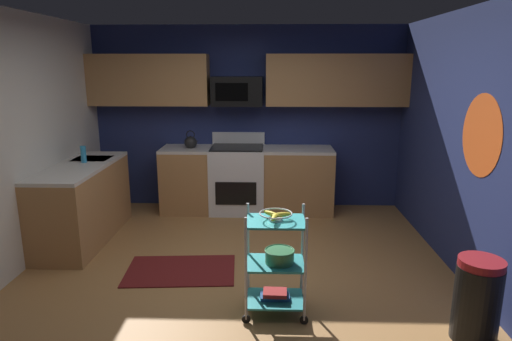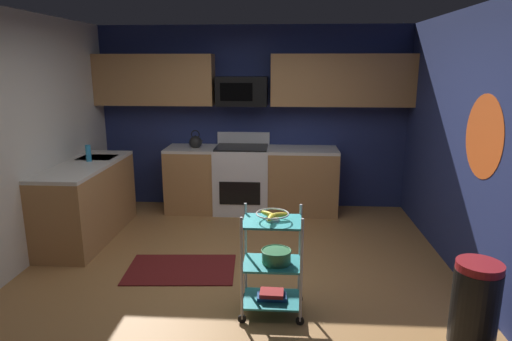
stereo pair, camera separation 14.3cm
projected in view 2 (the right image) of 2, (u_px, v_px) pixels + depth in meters
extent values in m
cube|color=#A87542|center=(236.00, 280.00, 4.41)|extent=(4.40, 4.80, 0.04)
cube|color=navy|center=(253.00, 118.00, 6.45)|extent=(4.52, 0.06, 2.60)
cube|color=silver|center=(2.00, 147.00, 4.24)|extent=(0.06, 4.80, 2.60)
cube|color=navy|center=(483.00, 153.00, 3.96)|extent=(0.06, 4.80, 2.60)
cylinder|color=#E5591E|center=(483.00, 137.00, 3.88)|extent=(0.00, 0.75, 0.75)
cube|color=#B27F4C|center=(252.00, 181.00, 6.34)|extent=(2.41, 0.60, 0.88)
cube|color=silver|center=(251.00, 149.00, 6.23)|extent=(2.41, 0.60, 0.04)
cube|color=#B27F4C|center=(88.00, 202.00, 5.36)|extent=(0.60, 1.66, 0.88)
cube|color=silver|center=(84.00, 165.00, 5.25)|extent=(0.60, 1.66, 0.04)
cube|color=#B7BABC|center=(98.00, 163.00, 5.63)|extent=(0.44, 0.36, 0.16)
cube|color=white|center=(242.00, 180.00, 6.34)|extent=(0.76, 0.64, 0.92)
cube|color=black|center=(240.00, 193.00, 6.05)|extent=(0.56, 0.01, 0.32)
cube|color=white|center=(244.00, 138.00, 6.49)|extent=(0.76, 0.06, 0.18)
cube|color=black|center=(242.00, 147.00, 6.23)|extent=(0.72, 0.60, 0.02)
cube|color=#B27F4C|center=(155.00, 80.00, 6.22)|extent=(1.66, 0.33, 0.70)
cube|color=#B27F4C|center=(342.00, 80.00, 6.06)|extent=(1.94, 0.33, 0.70)
cube|color=black|center=(242.00, 91.00, 6.16)|extent=(0.70, 0.38, 0.40)
cube|color=black|center=(236.00, 92.00, 5.97)|extent=(0.44, 0.01, 0.24)
cylinder|color=silver|center=(242.00, 270.00, 3.54)|extent=(0.02, 0.02, 0.88)
cylinder|color=black|center=(242.00, 319.00, 3.64)|extent=(0.07, 0.02, 0.07)
cylinder|color=silver|center=(301.00, 271.00, 3.51)|extent=(0.02, 0.02, 0.88)
cylinder|color=black|center=(300.00, 321.00, 3.61)|extent=(0.07, 0.02, 0.07)
cylinder|color=silver|center=(246.00, 251.00, 3.88)|extent=(0.02, 0.02, 0.88)
cylinder|color=black|center=(246.00, 297.00, 3.98)|extent=(0.07, 0.02, 0.07)
cylinder|color=silver|center=(300.00, 253.00, 3.85)|extent=(0.02, 0.02, 0.88)
cylinder|color=black|center=(299.00, 299.00, 3.95)|extent=(0.07, 0.02, 0.07)
cube|color=teal|center=(272.00, 299.00, 3.78)|extent=(0.48, 0.36, 0.02)
cube|color=teal|center=(272.00, 264.00, 3.70)|extent=(0.48, 0.36, 0.02)
cube|color=teal|center=(272.00, 222.00, 3.61)|extent=(0.48, 0.36, 0.02)
torus|color=silver|center=(272.00, 214.00, 3.60)|extent=(0.27, 0.27, 0.01)
cylinder|color=silver|center=(272.00, 219.00, 3.61)|extent=(0.12, 0.12, 0.02)
ellipsoid|color=yellow|center=(278.00, 215.00, 3.61)|extent=(0.17, 0.09, 0.04)
ellipsoid|color=yellow|center=(268.00, 214.00, 3.64)|extent=(0.15, 0.14, 0.04)
ellipsoid|color=yellow|center=(271.00, 217.00, 3.55)|extent=(0.08, 0.17, 0.04)
cylinder|color=#387F4C|center=(276.00, 257.00, 3.68)|extent=(0.24, 0.24, 0.11)
torus|color=#387F4C|center=(276.00, 251.00, 3.67)|extent=(0.25, 0.25, 0.01)
cube|color=#1E4C8C|center=(272.00, 297.00, 3.77)|extent=(0.26, 0.15, 0.03)
cube|color=#B22626|center=(272.00, 293.00, 3.76)|extent=(0.21, 0.16, 0.03)
sphere|color=black|center=(196.00, 142.00, 6.26)|extent=(0.18, 0.18, 0.18)
sphere|color=black|center=(195.00, 136.00, 6.24)|extent=(0.03, 0.03, 0.03)
cone|color=black|center=(201.00, 141.00, 6.25)|extent=(0.09, 0.04, 0.06)
torus|color=black|center=(195.00, 134.00, 6.23)|extent=(0.12, 0.01, 0.12)
cylinder|color=#2D8CBF|center=(88.00, 153.00, 5.36)|extent=(0.06, 0.06, 0.20)
cylinder|color=black|center=(475.00, 307.00, 3.32)|extent=(0.34, 0.34, 0.60)
cylinder|color=maroon|center=(480.00, 267.00, 3.24)|extent=(0.33, 0.33, 0.06)
cube|color=maroon|center=(181.00, 269.00, 4.58)|extent=(1.14, 0.77, 0.01)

